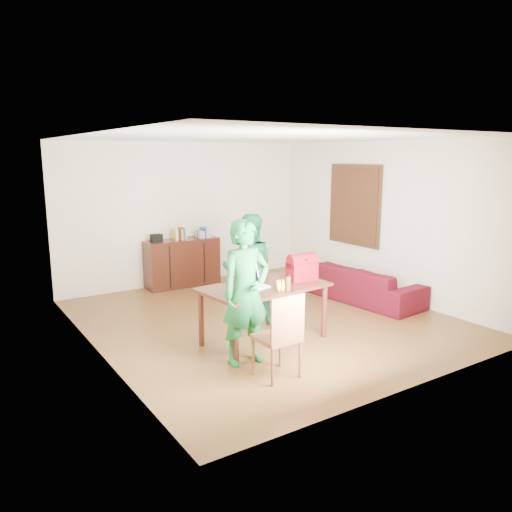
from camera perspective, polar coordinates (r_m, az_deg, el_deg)
room at (r=7.46m, az=0.59°, el=2.63°), size 5.20×5.70×2.90m
table at (r=6.58m, az=0.95°, el=-4.21°), size 1.72×1.07×0.77m
chair at (r=5.68m, az=2.46°, el=-10.97°), size 0.46×0.44×0.98m
person_near at (r=5.88m, az=-1.19°, el=-4.20°), size 0.63×0.42×1.73m
person_far at (r=7.33m, az=-0.79°, el=-1.48°), size 0.97×0.88×1.62m
laptop at (r=6.44m, az=-0.26°, el=-3.23°), size 0.37×0.26×0.26m
bananas at (r=6.27m, az=2.83°, el=-3.81°), size 0.16×0.11×0.06m
bottle at (r=6.31m, az=3.68°, el=-3.05°), size 0.08×0.08×0.20m
red_bag at (r=6.84m, az=5.26°, el=-1.56°), size 0.41×0.26×0.29m
sofa at (r=8.69m, az=12.25°, el=-3.16°), size 0.97×2.10×0.60m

